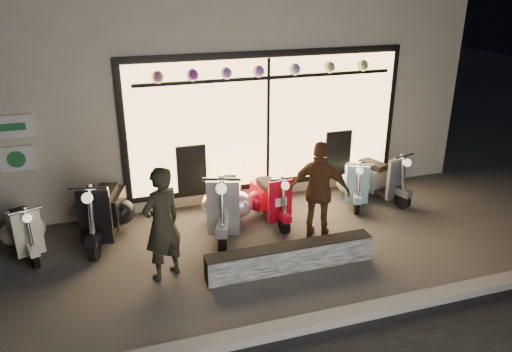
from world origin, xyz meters
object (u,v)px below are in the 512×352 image
at_px(graffiti_barrier, 290,257).
at_px(scooter_red, 269,197).
at_px(man, 162,224).
at_px(woman, 320,191).
at_px(scooter_silver, 226,202).

xyz_separation_m(graffiti_barrier, scooter_red, (0.27, 1.77, 0.19)).
bearing_deg(man, woman, 159.33).
xyz_separation_m(scooter_silver, man, (-1.25, -1.25, 0.38)).
xyz_separation_m(scooter_red, woman, (0.54, -0.98, 0.46)).
bearing_deg(graffiti_barrier, woman, 44.26).
distance_m(graffiti_barrier, woman, 1.30).
relative_size(scooter_red, woman, 0.80).
height_order(scooter_silver, man, man).
distance_m(scooter_red, man, 2.55).
relative_size(graffiti_barrier, man, 1.51).
bearing_deg(man, scooter_red, -175.95).
height_order(graffiti_barrier, scooter_silver, scooter_silver).
xyz_separation_m(man, woman, (2.63, 0.41, -0.01)).
bearing_deg(woman, scooter_silver, 2.02).
height_order(graffiti_barrier, man, man).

